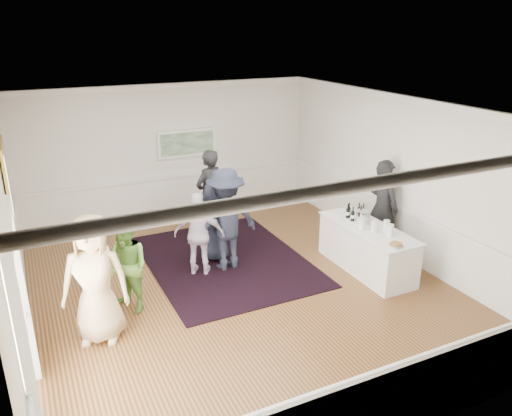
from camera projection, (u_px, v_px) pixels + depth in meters
name	position (u px, v px, depth m)	size (l,w,h in m)	color
floor	(239.00, 286.00, 8.99)	(8.00, 8.00, 0.00)	brown
ceiling	(237.00, 108.00, 7.88)	(7.00, 8.00, 0.02)	white
wall_left	(11.00, 239.00, 7.02)	(0.02, 8.00, 3.20)	white
wall_right	(400.00, 177.00, 9.85)	(0.02, 8.00, 3.20)	white
wall_back	(171.00, 152.00, 11.82)	(7.00, 0.02, 3.20)	white
wall_front	(396.00, 323.00, 5.05)	(7.00, 0.02, 3.20)	white
wainscoting	(239.00, 262.00, 8.82)	(7.00, 8.00, 1.00)	white
mirror	(11.00, 198.00, 8.07)	(0.05, 1.25, 1.85)	gold
doorway	(22.00, 316.00, 5.50)	(0.10, 1.78, 2.56)	white
landscape_painting	(187.00, 143.00, 11.88)	(1.44, 0.06, 0.66)	white
area_rug	(226.00, 260.00, 9.97)	(2.93, 3.84, 0.02)	black
serving_table	(367.00, 248.00, 9.48)	(0.83, 2.17, 0.88)	white
bartender	(383.00, 207.00, 10.02)	(0.72, 0.47, 1.98)	black
guest_tan	(95.00, 279.00, 7.19)	(0.97, 0.63, 1.98)	#D0B582
guest_green	(127.00, 267.00, 8.00)	(0.76, 0.59, 1.56)	#6AA843
guest_lilac	(199.00, 234.00, 9.21)	(0.94, 0.39, 1.60)	silver
guest_dark_a	(226.00, 220.00, 9.38)	(1.28, 0.74, 1.99)	#1C2030
guest_dark_b	(209.00, 195.00, 10.77)	(0.72, 0.47, 1.97)	black
guest_navy	(214.00, 222.00, 9.80)	(0.78, 0.51, 1.59)	#1C2030
wine_bottles	(355.00, 211.00, 9.69)	(0.37, 0.30, 0.31)	black
juice_pitchers	(378.00, 226.00, 9.06)	(0.43, 0.60, 0.24)	#5AA139
ice_bucket	(362.00, 217.00, 9.48)	(0.26, 0.26, 0.24)	silver
nut_bowl	(396.00, 245.00, 8.48)	(0.23, 0.23, 0.08)	white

